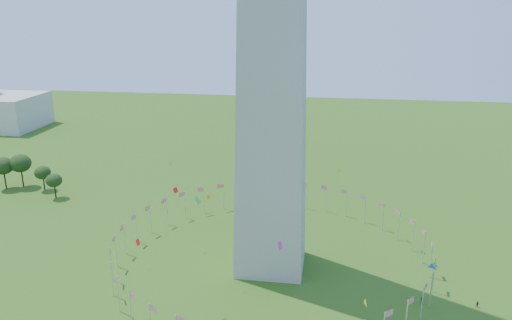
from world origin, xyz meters
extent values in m
cylinder|color=silver|center=(40.00, 50.00, 4.50)|extent=(0.24, 0.24, 9.00)
cylinder|color=silver|center=(39.39, 56.95, 4.50)|extent=(0.24, 0.24, 9.00)
cylinder|color=silver|center=(37.59, 63.68, 4.50)|extent=(0.24, 0.24, 9.00)
cylinder|color=silver|center=(34.64, 70.00, 4.50)|extent=(0.24, 0.24, 9.00)
cylinder|color=silver|center=(30.64, 75.71, 4.50)|extent=(0.24, 0.24, 9.00)
cylinder|color=silver|center=(25.71, 80.64, 4.50)|extent=(0.24, 0.24, 9.00)
cylinder|color=silver|center=(20.00, 84.64, 4.50)|extent=(0.24, 0.24, 9.00)
cylinder|color=silver|center=(13.68, 87.59, 4.50)|extent=(0.24, 0.24, 9.00)
cylinder|color=silver|center=(6.95, 89.39, 4.50)|extent=(0.24, 0.24, 9.00)
cylinder|color=silver|center=(0.00, 90.00, 4.50)|extent=(0.24, 0.24, 9.00)
cylinder|color=silver|center=(-6.95, 89.39, 4.50)|extent=(0.24, 0.24, 9.00)
cylinder|color=silver|center=(-13.68, 87.59, 4.50)|extent=(0.24, 0.24, 9.00)
cylinder|color=silver|center=(-20.00, 84.64, 4.50)|extent=(0.24, 0.24, 9.00)
cylinder|color=silver|center=(-25.71, 80.64, 4.50)|extent=(0.24, 0.24, 9.00)
cylinder|color=silver|center=(-30.64, 75.71, 4.50)|extent=(0.24, 0.24, 9.00)
cylinder|color=silver|center=(-34.64, 70.00, 4.50)|extent=(0.24, 0.24, 9.00)
cylinder|color=silver|center=(-37.59, 63.68, 4.50)|extent=(0.24, 0.24, 9.00)
cylinder|color=silver|center=(-39.39, 56.95, 4.50)|extent=(0.24, 0.24, 9.00)
cylinder|color=silver|center=(-40.00, 50.00, 4.50)|extent=(0.24, 0.24, 9.00)
cylinder|color=silver|center=(-39.39, 43.05, 4.50)|extent=(0.24, 0.24, 9.00)
cylinder|color=silver|center=(-37.59, 36.32, 4.50)|extent=(0.24, 0.24, 9.00)
cylinder|color=silver|center=(-34.64, 30.00, 4.50)|extent=(0.24, 0.24, 9.00)
cylinder|color=silver|center=(-30.64, 24.29, 4.50)|extent=(0.24, 0.24, 9.00)
cylinder|color=silver|center=(-25.71, 19.36, 4.50)|extent=(0.24, 0.24, 9.00)
cylinder|color=silver|center=(30.64, 24.29, 4.50)|extent=(0.24, 0.24, 9.00)
cylinder|color=silver|center=(34.64, 30.00, 4.50)|extent=(0.24, 0.24, 9.00)
cylinder|color=silver|center=(37.59, 36.32, 4.50)|extent=(0.24, 0.24, 9.00)
cylinder|color=silver|center=(39.39, 43.05, 4.50)|extent=(0.24, 0.24, 9.00)
imported|color=black|center=(48.32, 38.00, 0.73)|extent=(0.84, 0.73, 1.47)
imported|color=#202A4A|center=(36.13, 38.00, 0.77)|extent=(0.95, 1.14, 1.54)
plane|color=blue|center=(35.99, 30.83, 13.22)|extent=(1.75, 1.70, 2.25)
plane|color=red|center=(-18.35, 30.28, 27.26)|extent=(0.39, 1.54, 1.57)
plane|color=green|center=(-28.55, 57.92, 23.95)|extent=(0.37, 1.59, 1.62)
plane|color=orange|center=(-13.70, 40.01, 22.15)|extent=(1.20, 0.40, 1.23)
plane|color=green|center=(-9.57, 16.19, 31.07)|extent=(1.69, 0.78, 1.51)
plane|color=yellow|center=(16.08, 39.31, 30.18)|extent=(0.44, 1.26, 1.33)
plane|color=yellow|center=(21.71, 17.25, 11.98)|extent=(0.69, 1.60, 1.72)
plane|color=#CC2699|center=(4.76, 25.16, 18.50)|extent=(1.86, 0.87, 1.77)
plane|color=red|center=(-33.60, 43.84, 7.03)|extent=(0.85, 1.64, 1.72)
ellipsoid|color=#294818|center=(-104.02, 91.62, 5.88)|extent=(7.53, 7.53, 11.76)
ellipsoid|color=#294818|center=(-98.88, 94.41, 6.12)|extent=(7.83, 7.83, 12.24)
ellipsoid|color=#294818|center=(-89.01, 92.21, 4.52)|extent=(5.79, 5.79, 9.04)
ellipsoid|color=#294818|center=(-80.81, 85.62, 4.37)|extent=(5.59, 5.59, 8.73)
camera|label=1|loc=(13.71, -65.68, 65.15)|focal=35.00mm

